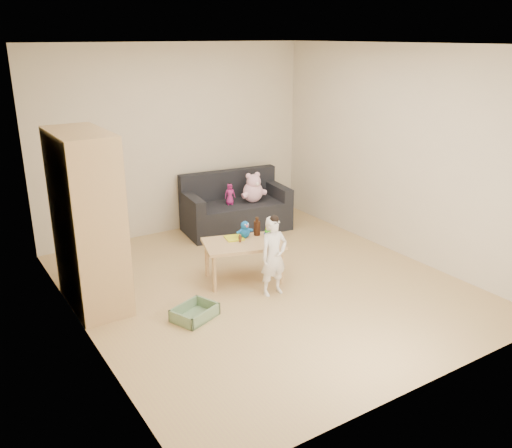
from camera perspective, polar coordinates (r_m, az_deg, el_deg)
room at (r=5.74m, az=0.92°, el=5.34°), size 4.50×4.50×4.50m
wardrobe at (r=5.71m, az=-17.31°, el=0.28°), size 0.51×1.01×1.82m
sofa at (r=7.82m, az=-2.09°, el=0.83°), size 1.55×0.91×0.42m
play_table at (r=6.22m, az=-1.33°, el=-3.91°), size 1.01×0.79×0.46m
storage_bin at (r=5.52m, az=-6.47°, el=-9.23°), size 0.51×0.45×0.13m
toddler at (r=5.82m, az=1.87°, el=-3.52°), size 0.32×0.21×0.86m
pink_bear at (r=7.74m, az=-0.33°, el=3.65°), size 0.32×0.27×0.36m
doll at (r=7.62m, az=-2.77°, el=3.13°), size 0.17×0.14×0.30m
ring_stacker at (r=6.27m, az=1.57°, el=-0.73°), size 0.16×0.16×0.19m
brown_bottle at (r=6.32m, az=0.11°, el=-0.38°), size 0.08×0.08×0.22m
blue_plush at (r=6.25m, az=-1.21°, el=-0.54°), size 0.19×0.16×0.20m
wooden_figure at (r=6.12m, az=-1.69°, el=-1.50°), size 0.04×0.03×0.10m
yellow_book at (r=6.24m, az=-2.31°, el=-1.48°), size 0.24×0.24×0.01m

